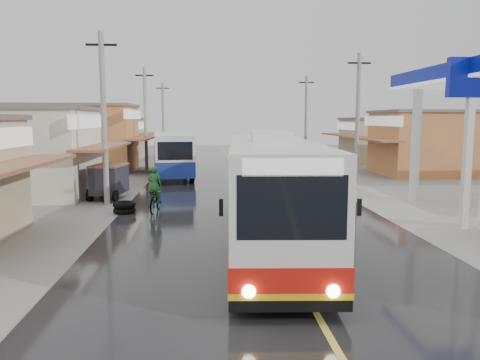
# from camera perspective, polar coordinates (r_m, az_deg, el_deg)

# --- Properties ---
(ground) EXTENTS (120.00, 120.00, 0.00)m
(ground) POSITION_cam_1_polar(r_m,az_deg,el_deg) (14.07, 5.34, -9.25)
(ground) COLOR slate
(ground) RESTS_ON ground
(road) EXTENTS (12.00, 90.00, 0.02)m
(road) POSITION_cam_1_polar(r_m,az_deg,el_deg) (28.66, 0.45, -0.65)
(road) COLOR black
(road) RESTS_ON ground
(centre_line) EXTENTS (0.15, 90.00, 0.01)m
(centre_line) POSITION_cam_1_polar(r_m,az_deg,el_deg) (28.66, 0.45, -0.62)
(centre_line) COLOR #D8CC4C
(centre_line) RESTS_ON road
(shopfronts_left) EXTENTS (11.00, 44.00, 5.20)m
(shopfronts_left) POSITION_cam_1_polar(r_m,az_deg,el_deg) (33.33, -22.87, -0.12)
(shopfronts_left) COLOR tan
(shopfronts_left) RESTS_ON ground
(utility_poles_left) EXTENTS (1.60, 50.00, 8.00)m
(utility_poles_left) POSITION_cam_1_polar(r_m,az_deg,el_deg) (29.95, -13.18, -0.52)
(utility_poles_left) COLOR gray
(utility_poles_left) RESTS_ON ground
(utility_poles_right) EXTENTS (1.60, 36.00, 8.00)m
(utility_poles_right) POSITION_cam_1_polar(r_m,az_deg,el_deg) (30.04, 13.89, -0.52)
(utility_poles_right) COLOR gray
(utility_poles_right) RESTS_ON ground
(coach_bus) EXTENTS (3.29, 11.80, 3.65)m
(coach_bus) POSITION_cam_1_polar(r_m,az_deg,el_deg) (14.70, 3.61, -1.48)
(coach_bus) COLOR silver
(coach_bus) RESTS_ON road
(second_bus) EXTENTS (3.46, 9.30, 3.01)m
(second_bus) POSITION_cam_1_polar(r_m,az_deg,el_deg) (33.12, -8.26, 3.17)
(second_bus) COLOR silver
(second_bus) RESTS_ON road
(cyclist) EXTENTS (0.85, 1.95, 2.04)m
(cyclist) POSITION_cam_1_polar(r_m,az_deg,el_deg) (20.75, -10.28, -2.02)
(cyclist) COLOR black
(cyclist) RESTS_ON ground
(tricycle_near) EXTENTS (1.84, 2.52, 1.79)m
(tricycle_near) POSITION_cam_1_polar(r_m,az_deg,el_deg) (24.51, -15.69, 0.08)
(tricycle_near) COLOR #26262D
(tricycle_near) RESTS_ON ground
(tyre_stack) EXTENTS (0.98, 0.98, 0.50)m
(tyre_stack) POSITION_cam_1_polar(r_m,az_deg,el_deg) (20.81, -13.91, -3.27)
(tyre_stack) COLOR black
(tyre_stack) RESTS_ON ground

